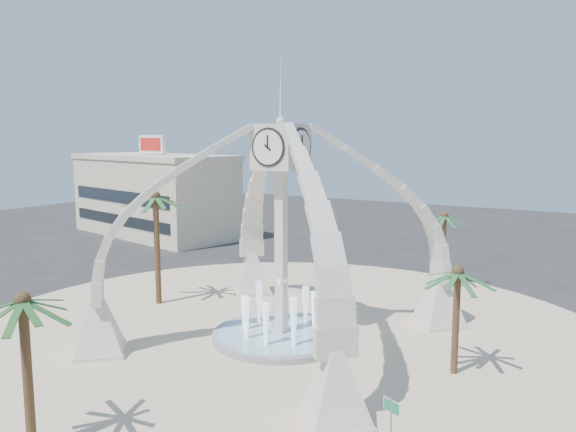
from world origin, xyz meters
The scene contains 10 objects.
ground centered at (0.00, 0.00, 0.00)m, with size 140.00×140.00×0.00m, color #282828.
plaza centered at (0.00, 0.00, 0.03)m, with size 40.00×40.00×0.06m, color beige.
clock_tower centered at (0.00, 0.00, 6.49)m, with size 17.94×17.94×16.30m.
fountain centered at (0.00, 0.00, 0.29)m, with size 8.00×8.00×3.62m.
building_nw centered at (-32.00, 22.00, 4.83)m, with size 23.75×13.73×11.90m.
palm_east centered at (9.83, 0.40, 5.10)m, with size 3.93×3.93×5.86m.
palm_west centered at (-11.02, 1.35, 7.47)m, with size 5.16×5.16×8.42m.
palm_north centered at (4.73, 15.69, 5.64)m, with size 3.75×3.75×6.41m.
palm_south centered at (-1.75, -14.68, 5.67)m, with size 4.57×4.57×6.48m.
street_sign centered at (9.81, -7.97, 1.59)m, with size 0.76×0.35×2.23m.
Camera 1 is at (16.69, -26.32, 11.55)m, focal length 35.00 mm.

